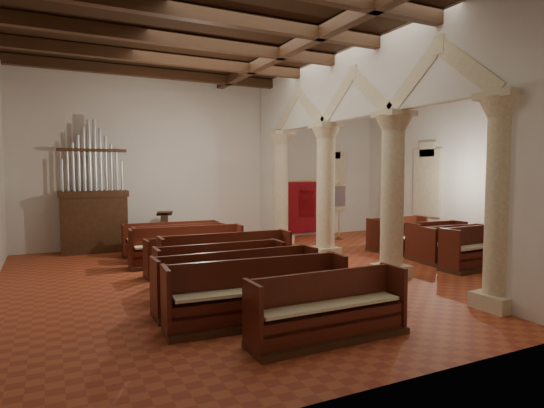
{
  "coord_description": "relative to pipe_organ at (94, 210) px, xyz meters",
  "views": [
    {
      "loc": [
        -5.79,
        -10.2,
        2.59
      ],
      "look_at": [
        -0.52,
        0.5,
        1.76
      ],
      "focal_mm": 30.0,
      "sensor_mm": 36.0,
      "label": 1
    }
  ],
  "objects": [
    {
      "name": "tube_heater_b",
      "position": [
        1.32,
        -8.36,
        -1.21
      ],
      "size": [
        0.94,
        0.2,
        0.09
      ],
      "primitive_type": "cylinder",
      "rotation": [
        0.0,
        1.57,
        0.12
      ],
      "color": "white",
      "rests_on": "floor"
    },
    {
      "name": "window_right_a",
      "position": [
        11.48,
        -7.0,
        0.83
      ],
      "size": [
        0.03,
        1.0,
        2.2
      ],
      "primitive_type": "cube",
      "color": "#32725A",
      "rests_on": "wall_right"
    },
    {
      "name": "window_back",
      "position": [
        9.5,
        0.48,
        0.83
      ],
      "size": [
        1.0,
        0.03,
        2.2
      ],
      "primitive_type": "cube",
      "color": "#32725A",
      "rests_on": "wall_back"
    },
    {
      "name": "ceiling_beams",
      "position": [
        4.5,
        -5.5,
        4.45
      ],
      "size": [
        13.8,
        11.8,
        0.3
      ],
      "primitive_type": null,
      "color": "#3F2214",
      "rests_on": "wall_back"
    },
    {
      "name": "nave_pew_2",
      "position": [
        1.9,
        -7.78,
        -1.01
      ],
      "size": [
        3.2,
        0.74,
        1.09
      ],
      "rotation": [
        0.0,
        0.0,
        0.01
      ],
      "color": "#3F2214",
      "rests_on": "floor"
    },
    {
      "name": "aisle_pew_2",
      "position": [
        9.1,
        -5.79,
        -0.99
      ],
      "size": [
        1.86,
        0.82,
        1.11
      ],
      "rotation": [
        0.0,
        0.0,
        -0.04
      ],
      "color": "#3F2214",
      "rests_on": "floor"
    },
    {
      "name": "nave_pew_8",
      "position": [
        2.15,
        -1.49,
        -1.04
      ],
      "size": [
        3.0,
        0.8,
        1.01
      ],
      "rotation": [
        0.0,
        0.0,
        -0.04
      ],
      "color": "#3F2214",
      "rests_on": "floor"
    },
    {
      "name": "nave_pew_0",
      "position": [
        2.53,
        -9.94,
        -1.02
      ],
      "size": [
        2.64,
        0.72,
        1.05
      ],
      "rotation": [
        0.0,
        0.0,
        0.01
      ],
      "color": "#3F2214",
      "rests_on": "floor"
    },
    {
      "name": "window_right_b",
      "position": [
        11.48,
        -3.0,
        0.83
      ],
      "size": [
        0.03,
        1.0,
        2.2
      ],
      "primitive_type": "cube",
      "color": "#32725A",
      "rests_on": "wall_right"
    },
    {
      "name": "floor",
      "position": [
        4.5,
        -5.5,
        -1.37
      ],
      "size": [
        14.0,
        14.0,
        0.0
      ],
      "primitive_type": "plane",
      "color": "#9B4022",
      "rests_on": "ground"
    },
    {
      "name": "hymnal_box_b",
      "position": [
        2.83,
        -8.29,
        -1.12
      ],
      "size": [
        0.37,
        0.33,
        0.3
      ],
      "primitive_type": "cube",
      "rotation": [
        0.0,
        0.0,
        0.33
      ],
      "color": "navy",
      "rests_on": "floor"
    },
    {
      "name": "tube_heater_a",
      "position": [
        2.98,
        -9.9,
        -1.21
      ],
      "size": [
        1.03,
        0.48,
        0.11
      ],
      "primitive_type": "cylinder",
      "rotation": [
        0.0,
        1.57,
        -0.37
      ],
      "color": "white",
      "rests_on": "floor"
    },
    {
      "name": "processional_banner",
      "position": [
        8.74,
        -1.21,
        -0.59
      ],
      "size": [
        0.51,
        0.65,
        2.23
      ],
      "rotation": [
        0.0,
        0.0,
        -0.06
      ],
      "color": "#3F2214",
      "rests_on": "floor"
    },
    {
      "name": "pipe_organ",
      "position": [
        0.0,
        0.0,
        0.0
      ],
      "size": [
        2.1,
        0.85,
        4.4
      ],
      "color": "#3F2214",
      "rests_on": "floor"
    },
    {
      "name": "wall_right",
      "position": [
        11.5,
        -5.5,
        1.63
      ],
      "size": [
        0.02,
        12.0,
        6.0
      ],
      "primitive_type": "cube",
      "color": "silver",
      "rests_on": "floor"
    },
    {
      "name": "aisle_pew_0",
      "position": [
        8.92,
        -7.33,
        -0.98
      ],
      "size": [
        2.19,
        0.89,
        1.15
      ],
      "rotation": [
        0.0,
        0.0,
        0.06
      ],
      "color": "#3F2214",
      "rests_on": "floor"
    },
    {
      "name": "hymnal_box_c",
      "position": [
        3.32,
        -5.71,
        -1.11
      ],
      "size": [
        0.38,
        0.34,
        0.33
      ],
      "primitive_type": "cube",
      "rotation": [
        0.0,
        0.0,
        0.27
      ],
      "color": "navy",
      "rests_on": "floor"
    },
    {
      "name": "dossal_curtain",
      "position": [
        8.0,
        0.42,
        -0.21
      ],
      "size": [
        1.8,
        0.07,
        2.17
      ],
      "color": "maroon",
      "rests_on": "floor"
    },
    {
      "name": "wall_front",
      "position": [
        4.5,
        -11.5,
        1.63
      ],
      "size": [
        14.0,
        0.02,
        6.0
      ],
      "primitive_type": "cube",
      "color": "silver",
      "rests_on": "floor"
    },
    {
      "name": "wall_back",
      "position": [
        4.5,
        0.5,
        1.63
      ],
      "size": [
        14.0,
        0.02,
        6.0
      ],
      "primitive_type": "cube",
      "color": "silver",
      "rests_on": "floor"
    },
    {
      "name": "nave_pew_5",
      "position": [
        2.01,
        -4.52,
        -1.06
      ],
      "size": [
        2.53,
        0.73,
        0.95
      ],
      "rotation": [
        0.0,
        0.0,
        0.04
      ],
      "color": "#3F2214",
      "rests_on": "floor"
    },
    {
      "name": "nave_pew_4",
      "position": [
        2.48,
        -5.59,
        -1.0
      ],
      "size": [
        3.21,
        0.86,
        1.13
      ],
      "rotation": [
        0.0,
        0.0,
        -0.03
      ],
      "color": "#3F2214",
      "rests_on": "floor"
    },
    {
      "name": "aisle_pew_4",
      "position": [
        9.2,
        -3.96,
        -1.01
      ],
      "size": [
        2.18,
        0.77,
        1.08
      ],
      "rotation": [
        0.0,
        0.0,
        0.02
      ],
      "color": "#3F2214",
      "rests_on": "floor"
    },
    {
      "name": "nave_pew_1",
      "position": [
        1.86,
        -8.77,
        -1.01
      ],
      "size": [
        3.22,
        0.95,
        1.11
      ],
      "rotation": [
        0.0,
        0.0,
        -0.07
      ],
      "color": "#3F2214",
      "rests_on": "floor"
    },
    {
      "name": "hymnal_box_a",
      "position": [
        4.44,
        -9.26,
        -1.12
      ],
      "size": [
        0.37,
        0.34,
        0.31
      ],
      "primitive_type": "cube",
      "rotation": [
        0.0,
        0.0,
        0.33
      ],
      "color": "navy",
      "rests_on": "floor"
    },
    {
      "name": "ceiling",
      "position": [
        4.5,
        -5.5,
        4.63
      ],
      "size": [
        14.0,
        14.0,
        0.0
      ],
      "primitive_type": "plane",
      "rotation": [
        3.14,
        0.0,
        0.0
      ],
      "color": "black",
      "rests_on": "wall_back"
    },
    {
      "name": "nave_pew_6",
      "position": [
        2.14,
        -3.38,
        -1.02
      ],
      "size": [
        3.16,
        0.91,
        1.08
      ],
      "rotation": [
        0.0,
        0.0,
        -0.06
      ],
      "color": "#3F2214",
      "rests_on": "floor"
    },
    {
      "name": "lectern",
      "position": [
        2.28,
        -0.01,
        -0.84
      ],
      "size": [
        0.56,
        0.57,
        1.28
      ],
      "rotation": [
        0.0,
        0.0,
        -0.12
      ],
      "color": "#351F11",
      "rests_on": "floor"
    },
    {
      "name": "nave_pew_7",
      "position": [
        2.16,
        -2.45,
        -1.03
      ],
      "size": [
        2.73,
        0.78,
        1.03
      ],
      "rotation": [
        0.0,
        0.0,
        0.03
      ],
      "color": "#3F2214",
      "rests_on": "floor"
    },
    {
      "name": "arcade",
      "position": [
        6.3,
        -5.5,
        2.19
      ],
      "size": [
        0.9,
        11.9,
        6.0
      ],
      "color": "beige",
      "rests_on": "floor"
    },
    {
      "name": "aisle_pew_1",
      "position": [
        9.19,
        -6.45,
        -1.02
      ],
      "size": [
        2.18,
        0.8,
        1.06
      ],
      "rotation": [
        0.0,
        0.0,
        -0.04
      ],
      "color": "#3F2214",
      "rests_on": "floor"
    },
    {
      "name": "nave_pew_3",
      "position": [
        1.9,
        -6.81,
        -1.01
      ],
      "size": [
        2.74,
        0.8,
        1.09
      ],
      "rotation": [
        0.0,
        0.0,
        -0.03
      ],
      "color": "#3F2214",
      "rests_on": "floor"
    },
    {
      "name": "aisle_pew_3",
      "position": [
        9.34,
        -4.86,
        -1.04
      ],
      "size": [
        1.97,
        0.74,
        0.98
      ],
      "rotation": [
        0.0,
        0.0,
        -0.05
      ],
      "color": "#3F2214",
      "rests_on": "floor"
    }
  ]
}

